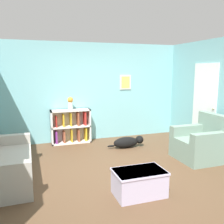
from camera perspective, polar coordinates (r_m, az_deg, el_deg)
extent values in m
plane|color=brown|center=(4.96, 1.52, -12.79)|extent=(14.00, 14.00, 0.00)
cube|color=#7AB7BC|center=(6.77, -5.04, 4.57)|extent=(5.60, 0.10, 2.60)
cube|color=silver|center=(7.00, 3.08, 6.81)|extent=(0.32, 0.02, 0.40)
cube|color=#DBBC56|center=(6.99, 3.12, 6.81)|extent=(0.24, 0.01, 0.32)
cube|color=white|center=(6.51, 20.31, 1.37)|extent=(0.02, 0.84, 2.05)
sphere|color=tan|center=(6.24, 22.14, 0.69)|extent=(0.05, 0.05, 0.05)
cube|color=#ADA89E|center=(4.77, -23.01, -11.93)|extent=(0.84, 1.81, 0.40)
cube|color=#ADA89E|center=(3.90, -24.17, -12.16)|extent=(0.84, 0.16, 0.20)
cube|color=#ADA89E|center=(5.46, -22.61, -5.89)|extent=(0.84, 0.16, 0.20)
cube|color=silver|center=(6.51, -13.64, -3.53)|extent=(0.04, 0.31, 0.88)
cube|color=silver|center=(6.66, -5.24, -3.00)|extent=(0.04, 0.31, 0.88)
cube|color=silver|center=(6.71, -9.59, -3.00)|extent=(1.01, 0.02, 0.88)
cube|color=silver|center=(6.68, -9.29, -6.80)|extent=(1.01, 0.31, 0.04)
cube|color=silver|center=(6.57, -9.39, -3.27)|extent=(1.01, 0.31, 0.04)
cube|color=silver|center=(6.49, -9.49, 0.37)|extent=(1.01, 0.31, 0.04)
cube|color=#7A2D84|center=(6.58, -12.64, -5.66)|extent=(0.04, 0.23, 0.33)
cube|color=#B22823|center=(6.48, -12.65, -2.15)|extent=(0.03, 0.23, 0.27)
cube|color=brown|center=(6.60, -10.94, -5.68)|extent=(0.04, 0.23, 0.30)
cube|color=gold|center=(6.50, -11.09, -1.91)|extent=(0.03, 0.23, 0.31)
cube|color=gold|center=(6.62, -9.26, -5.38)|extent=(0.03, 0.23, 0.35)
cube|color=gold|center=(6.52, -9.45, -1.69)|extent=(0.03, 0.23, 0.34)
cube|color=brown|center=(6.66, -7.71, -5.37)|extent=(0.04, 0.23, 0.32)
cube|color=brown|center=(6.55, -7.83, -1.57)|extent=(0.04, 0.23, 0.34)
cube|color=gold|center=(6.69, -6.07, -5.07)|extent=(0.04, 0.23, 0.37)
cube|color=#B22823|center=(6.59, -6.27, -1.43)|extent=(0.05, 0.23, 0.35)
cube|color=gray|center=(5.68, 19.32, -7.98)|extent=(0.93, 0.91, 0.45)
cube|color=gray|center=(5.80, 22.52, -2.92)|extent=(0.18, 0.91, 0.51)
cube|color=gray|center=(5.32, 21.94, -5.56)|extent=(0.93, 0.18, 0.22)
cube|color=gray|center=(5.87, 17.32, -3.91)|extent=(0.93, 0.18, 0.22)
cube|color=#BCB2D1|center=(3.96, 6.23, -15.78)|extent=(0.75, 0.48, 0.39)
cube|color=silver|center=(3.89, 6.28, -13.37)|extent=(0.78, 0.50, 0.03)
ellipsoid|color=black|center=(6.16, 3.19, -6.96)|extent=(0.63, 0.24, 0.27)
sphere|color=black|center=(6.29, 6.30, -6.28)|extent=(0.20, 0.20, 0.20)
ellipsoid|color=black|center=(6.09, -0.18, -7.80)|extent=(0.20, 0.05, 0.05)
cylinder|color=silver|center=(6.48, -9.48, 1.37)|extent=(0.11, 0.11, 0.19)
sphere|color=orange|center=(6.45, -9.52, 2.76)|extent=(0.14, 0.14, 0.14)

